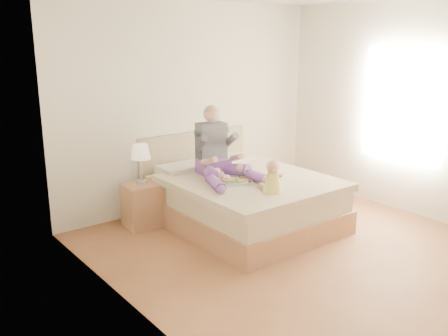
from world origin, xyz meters
TOP-DOWN VIEW (x-y plane):
  - room at (0.08, 0.01)m, footprint 4.02×4.22m
  - bed at (0.00, 1.08)m, footprint 1.70×2.18m
  - nightstand at (-1.00, 1.72)m, footprint 0.46×0.42m
  - lamp at (-1.00, 1.72)m, footprint 0.24×0.24m
  - adult at (-0.21, 1.24)m, footprint 0.74×1.10m
  - tray at (-0.24, 0.89)m, footprint 0.56×0.50m
  - baby at (-0.15, 0.36)m, footprint 0.24×0.32m

SIDE VIEW (x-z plane):
  - nightstand at x=-1.00m, z-range 0.00..0.53m
  - bed at x=0.00m, z-range -0.18..0.82m
  - tray at x=-0.24m, z-range 0.57..0.71m
  - baby at x=-0.15m, z-range 0.58..0.93m
  - adult at x=-0.21m, z-range 0.43..1.30m
  - lamp at x=-1.00m, z-range 0.66..1.14m
  - room at x=0.08m, z-range 0.15..2.87m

